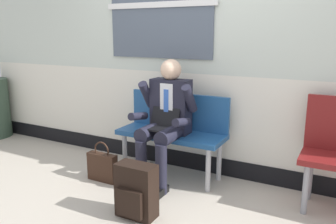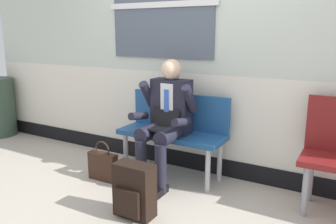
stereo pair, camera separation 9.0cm
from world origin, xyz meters
name	(u,v)px [view 1 (the left image)]	position (x,y,z in m)	size (l,w,h in m)	color
ground_plane	(166,193)	(0.00, 0.00, 0.00)	(18.00, 18.00, 0.00)	#B2A899
station_wall	(199,44)	(-0.01, 0.73, 1.37)	(6.32, 0.17, 2.76)	beige
bench_with_person	(174,127)	(-0.15, 0.45, 0.52)	(1.12, 0.42, 0.87)	navy
person_seated	(165,118)	(-0.15, 0.25, 0.66)	(0.57, 0.70, 1.24)	#1E1E2D
backpack	(136,191)	(-0.02, -0.48, 0.22)	(0.33, 0.21, 0.46)	black
handbag	(102,166)	(-0.71, -0.06, 0.16)	(0.33, 0.09, 0.42)	#331E14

